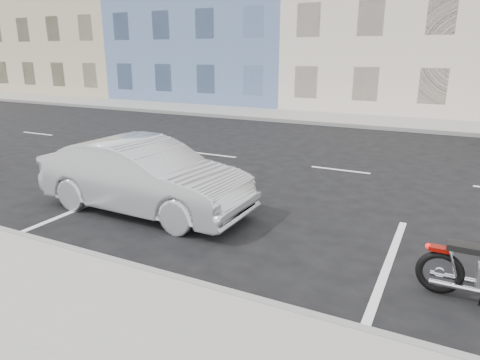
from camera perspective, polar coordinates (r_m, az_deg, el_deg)
The scene contains 7 objects.
ground at distance 11.65m, azimuth 22.78°, elevation 0.05°, with size 120.00×120.00×0.00m, color black.
sidewalk_far at distance 20.92m, azimuth 11.11°, elevation 8.12°, with size 80.00×3.40×0.15m, color gray.
curb_near at distance 7.65m, azimuth -24.28°, elevation -7.91°, with size 80.00×0.12×0.16m, color gray.
curb_far at distance 19.30m, azimuth 9.69°, elevation 7.51°, with size 80.00×0.12×0.16m, color gray.
bldg_far_west at distance 38.41m, azimuth -18.27°, elevation 20.25°, with size 12.00×12.00×12.00m, color tan.
bldg_cream at distance 27.78m, azimuth 22.93°, elevation 20.98°, with size 12.00×12.00×11.50m, color beige.
sedan_silver at distance 8.63m, azimuth -12.64°, elevation 0.49°, with size 1.53×4.40×1.45m, color #ACB0B4.
Camera 1 is at (0.63, -11.22, 3.07)m, focal length 32.00 mm.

